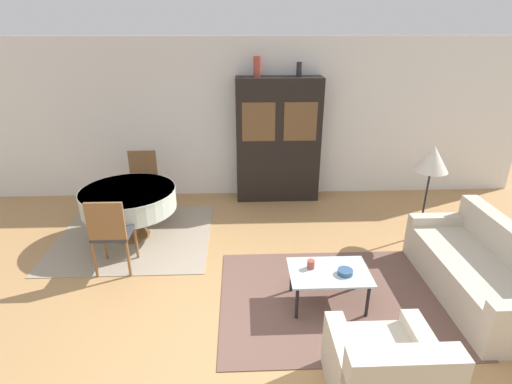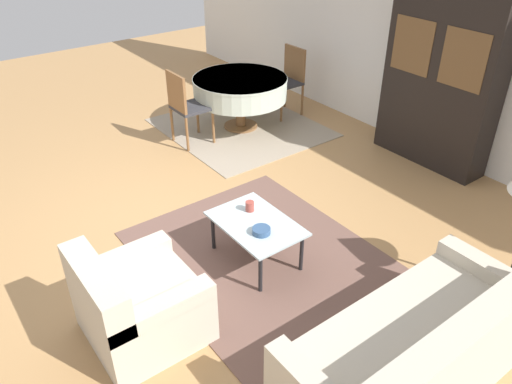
{
  "view_description": "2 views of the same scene",
  "coord_description": "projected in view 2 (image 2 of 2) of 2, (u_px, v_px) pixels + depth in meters",
  "views": [
    {
      "loc": [
        0.01,
        -3.15,
        2.89
      ],
      "look_at": [
        0.2,
        1.4,
        0.95
      ],
      "focal_mm": 28.0,
      "sensor_mm": 36.0,
      "label": 1
    },
    {
      "loc": [
        3.89,
        -1.78,
        3.05
      ],
      "look_at": [
        0.95,
        0.42,
        0.75
      ],
      "focal_mm": 35.0,
      "sensor_mm": 36.0,
      "label": 2
    }
  ],
  "objects": [
    {
      "name": "cup",
      "position": [
        250.0,
        206.0,
        4.64
      ],
      "size": [
        0.08,
        0.08,
        0.1
      ],
      "color": "#9E4238",
      "rests_on": "coffee_table"
    },
    {
      "name": "bowl",
      "position": [
        261.0,
        231.0,
        4.35
      ],
      "size": [
        0.16,
        0.16,
        0.05
      ],
      "color": "#33517A",
      "rests_on": "coffee_table"
    },
    {
      "name": "dining_chair_near",
      "position": [
        185.0,
        104.0,
        6.5
      ],
      "size": [
        0.44,
        0.44,
        0.99
      ],
      "color": "brown",
      "rests_on": "dining_rug"
    },
    {
      "name": "coffee_table",
      "position": [
        256.0,
        227.0,
        4.53
      ],
      "size": [
        0.87,
        0.59,
        0.41
      ],
      "color": "black",
      "rests_on": "area_rug"
    },
    {
      "name": "armchair",
      "position": [
        137.0,
        305.0,
        3.79
      ],
      "size": [
        0.83,
        0.83,
        0.8
      ],
      "color": "beige",
      "rests_on": "ground_plane"
    },
    {
      "name": "couch",
      "position": [
        418.0,
        351.0,
        3.42
      ],
      "size": [
        0.87,
        1.94,
        0.83
      ],
      "rotation": [
        0.0,
        0.0,
        1.57
      ],
      "color": "beige",
      "rests_on": "ground_plane"
    },
    {
      "name": "ground_plane",
      "position": [
        168.0,
        228.0,
        5.16
      ],
      "size": [
        14.0,
        14.0,
        0.0
      ],
      "primitive_type": "plane",
      "color": "tan"
    },
    {
      "name": "dining_table",
      "position": [
        240.0,
        88.0,
        6.94
      ],
      "size": [
        1.32,
        1.32,
        0.74
      ],
      "color": "brown",
      "rests_on": "dining_rug"
    },
    {
      "name": "dining_rug",
      "position": [
        241.0,
        127.0,
        7.24
      ],
      "size": [
        2.18,
        1.99,
        0.01
      ],
      "color": "gray",
      "rests_on": "ground_plane"
    },
    {
      "name": "area_rug",
      "position": [
        269.0,
        262.0,
        4.68
      ],
      "size": [
        2.59,
        1.95,
        0.01
      ],
      "color": "brown",
      "rests_on": "ground_plane"
    },
    {
      "name": "dining_chair_far",
      "position": [
        288.0,
        77.0,
        7.4
      ],
      "size": [
        0.44,
        0.44,
        0.99
      ],
      "rotation": [
        0.0,
        0.0,
        3.14
      ],
      "color": "brown",
      "rests_on": "dining_rug"
    },
    {
      "name": "display_cabinet",
      "position": [
        441.0,
        80.0,
        5.88
      ],
      "size": [
        1.41,
        0.4,
        2.09
      ],
      "color": "black",
      "rests_on": "ground_plane"
    },
    {
      "name": "wall_back",
      "position": [
        414.0,
        39.0,
        6.29
      ],
      "size": [
        10.0,
        0.06,
        2.7
      ],
      "color": "white",
      "rests_on": "ground_plane"
    }
  ]
}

